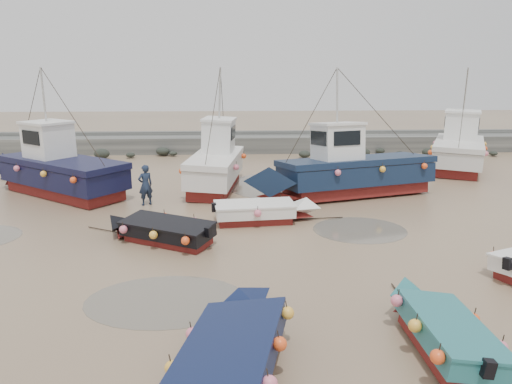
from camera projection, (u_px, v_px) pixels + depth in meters
ground at (233, 258)px, 16.69m from camera, size 120.00×120.00×0.00m
seawall at (233, 144)px, 37.86m from camera, size 60.00×4.92×1.50m
puddle_a at (166, 300)px, 13.67m from camera, size 4.43×4.43×0.01m
puddle_b at (360, 230)px, 19.66m from camera, size 3.69×3.69×0.01m
puddle_d at (280, 185)px, 27.14m from camera, size 5.92×5.92×0.01m
dinghy_1 at (236, 351)px, 10.25m from camera, size 3.07×6.57×1.43m
dinghy_2 at (440, 324)px, 11.26m from camera, size 1.94×5.37×1.43m
dinghy_4 at (160, 227)px, 18.19m from camera, size 5.26×3.42×1.43m
dinghy_5 at (263, 209)px, 20.53m from camera, size 5.53×2.13×1.43m
cabin_boat_0 at (55, 168)px, 25.07m from camera, size 9.05×7.45×6.22m
cabin_boat_1 at (216, 162)px, 26.55m from camera, size 3.34×9.53×6.22m
cabin_boat_2 at (345, 170)px, 24.62m from camera, size 10.76×5.20×6.22m
cabin_boat_3 at (459, 147)px, 31.43m from camera, size 5.87×9.39×6.22m
person at (147, 205)px, 23.25m from camera, size 0.83×0.76×1.91m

